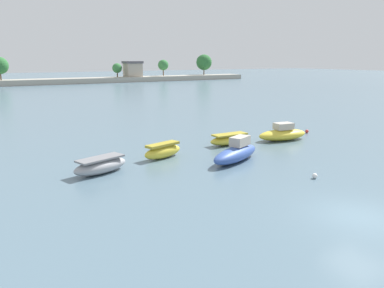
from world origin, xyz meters
TOP-DOWN VIEW (x-y plane):
  - ground_plane at (0.00, 0.00)m, footprint 400.00×400.00m
  - moored_boat_0 at (-8.08, 12.40)m, footprint 3.94×2.39m
  - moored_boat_1 at (-3.12, 13.73)m, footprint 3.43×1.83m
  - moored_boat_2 at (0.93, 10.39)m, footprint 5.36×3.41m
  - moored_boat_3 at (3.56, 14.74)m, footprint 3.76×1.30m
  - moored_boat_4 at (8.63, 13.85)m, footprint 4.91×2.37m
  - mooring_buoy_0 at (2.65, 4.88)m, footprint 0.32×0.32m
  - mooring_buoy_1 at (12.97, 15.04)m, footprint 0.33×0.33m
  - distant_shoreline at (-0.38, 101.64)m, footprint 138.50×7.63m

SIDE VIEW (x-z plane):
  - ground_plane at x=0.00m, z-range 0.00..0.00m
  - mooring_buoy_0 at x=2.65m, z-range 0.00..0.32m
  - mooring_buoy_1 at x=12.97m, z-range 0.00..0.33m
  - moored_boat_3 at x=3.56m, z-range -0.02..0.92m
  - moored_boat_0 at x=-8.08m, z-range -0.02..1.00m
  - moored_boat_1 at x=-3.12m, z-range -0.03..1.06m
  - moored_boat_4 at x=8.63m, z-range -0.20..1.33m
  - moored_boat_2 at x=0.93m, z-range -0.24..1.44m
  - distant_shoreline at x=-0.38m, z-range -2.04..6.43m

